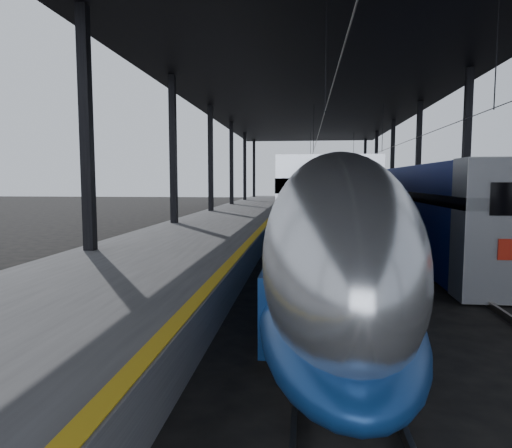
# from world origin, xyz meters

# --- Properties ---
(ground) EXTENTS (160.00, 160.00, 0.00)m
(ground) POSITION_xyz_m (0.00, 0.00, 0.00)
(ground) COLOR black
(ground) RESTS_ON ground
(platform) EXTENTS (6.00, 80.00, 1.00)m
(platform) POSITION_xyz_m (-3.50, 20.00, 0.50)
(platform) COLOR #4C4C4F
(platform) RESTS_ON ground
(yellow_strip) EXTENTS (0.30, 80.00, 0.01)m
(yellow_strip) POSITION_xyz_m (-0.70, 20.00, 1.00)
(yellow_strip) COLOR gold
(yellow_strip) RESTS_ON platform
(rails) EXTENTS (6.52, 80.00, 0.16)m
(rails) POSITION_xyz_m (4.50, 20.00, 0.08)
(rails) COLOR slate
(rails) RESTS_ON ground
(canopy) EXTENTS (18.00, 75.00, 9.47)m
(canopy) POSITION_xyz_m (1.90, 20.00, 9.12)
(canopy) COLOR black
(canopy) RESTS_ON ground
(tgv_train) EXTENTS (2.79, 65.20, 3.99)m
(tgv_train) POSITION_xyz_m (2.00, 26.44, 1.87)
(tgv_train) COLOR #B1B4B9
(tgv_train) RESTS_ON ground
(second_train) EXTENTS (2.87, 56.05, 3.95)m
(second_train) POSITION_xyz_m (7.00, 30.05, 2.00)
(second_train) COLOR navy
(second_train) RESTS_ON ground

